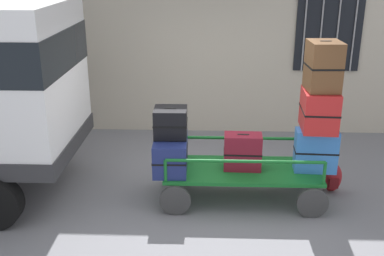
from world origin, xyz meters
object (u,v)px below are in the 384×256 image
(suitcase_left_bottom, at_px, (171,153))
(suitcase_center_top, at_px, (323,66))
(suitcase_center_bottom, at_px, (316,151))
(backpack, at_px, (332,178))
(suitcase_center_middle, at_px, (319,110))
(suitcase_left_middle, at_px, (171,122))
(luggage_cart, at_px, (242,175))
(suitcase_midleft_bottom, at_px, (243,152))

(suitcase_left_bottom, relative_size, suitcase_center_top, 1.24)
(suitcase_center_bottom, xyz_separation_m, backpack, (0.35, 0.29, -0.55))
(suitcase_left_bottom, distance_m, suitcase_center_middle, 2.10)
(suitcase_left_middle, relative_size, suitcase_center_top, 0.72)
(suitcase_center_top, bearing_deg, suitcase_center_bottom, -90.00)
(suitcase_left_middle, distance_m, suitcase_center_bottom, 2.03)
(suitcase_center_middle, bearing_deg, suitcase_center_top, 90.00)
(suitcase_center_bottom, height_order, backpack, suitcase_center_bottom)
(luggage_cart, height_order, suitcase_midleft_bottom, suitcase_midleft_bottom)
(suitcase_center_top, height_order, backpack, suitcase_center_top)
(luggage_cart, relative_size, suitcase_midleft_bottom, 4.20)
(suitcase_left_middle, bearing_deg, suitcase_center_top, -0.07)
(backpack, bearing_deg, suitcase_center_bottom, -140.69)
(luggage_cart, relative_size, suitcase_center_bottom, 3.72)
(suitcase_left_middle, bearing_deg, backpack, 6.01)
(suitcase_midleft_bottom, bearing_deg, suitcase_center_middle, 0.30)
(suitcase_left_bottom, relative_size, suitcase_center_bottom, 1.33)
(suitcase_center_top, bearing_deg, suitcase_midleft_bottom, -179.09)
(luggage_cart, height_order, suitcase_center_top, suitcase_center_top)
(suitcase_center_top, bearing_deg, luggage_cart, -178.31)
(luggage_cart, relative_size, suitcase_left_bottom, 2.81)
(suitcase_center_top, bearing_deg, backpack, 35.22)
(suitcase_left_middle, relative_size, suitcase_center_bottom, 0.77)
(suitcase_left_bottom, relative_size, suitcase_left_middle, 1.72)
(suitcase_left_middle, bearing_deg, suitcase_center_middle, -0.37)
(suitcase_left_bottom, distance_m, backpack, 2.42)
(suitcase_midleft_bottom, height_order, suitcase_center_top, suitcase_center_top)
(luggage_cart, xyz_separation_m, suitcase_center_middle, (1.00, 0.02, 0.97))
(suitcase_left_bottom, height_order, suitcase_center_middle, suitcase_center_middle)
(suitcase_midleft_bottom, bearing_deg, backpack, 11.12)
(luggage_cart, height_order, suitcase_left_middle, suitcase_left_middle)
(suitcase_center_top, distance_m, backpack, 1.77)
(suitcase_center_bottom, distance_m, suitcase_center_top, 1.17)
(suitcase_center_bottom, bearing_deg, suitcase_center_top, 90.00)
(luggage_cart, xyz_separation_m, suitcase_left_bottom, (-1.00, -0.02, 0.32))
(suitcase_left_bottom, bearing_deg, suitcase_left_middle, 90.00)
(suitcase_center_bottom, bearing_deg, suitcase_midleft_bottom, 178.62)
(suitcase_midleft_bottom, distance_m, suitcase_center_bottom, 1.00)
(suitcase_left_middle, height_order, suitcase_center_bottom, suitcase_left_middle)
(suitcase_left_bottom, xyz_separation_m, backpack, (2.35, 0.30, -0.48))
(suitcase_center_middle, bearing_deg, suitcase_center_bottom, -90.00)
(suitcase_left_middle, height_order, suitcase_midleft_bottom, suitcase_left_middle)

